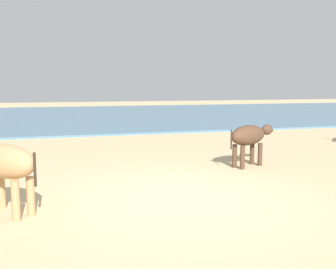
% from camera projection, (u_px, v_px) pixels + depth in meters
% --- Properties ---
extents(ground, '(80.00, 80.00, 0.00)m').
position_uv_depth(ground, '(180.00, 199.00, 6.38)').
color(ground, tan).
extents(sea_water, '(60.00, 20.00, 0.08)m').
position_uv_depth(sea_water, '(88.00, 115.00, 23.87)').
color(sea_water, slate).
rests_on(sea_water, ground).
extents(cow_adult_dark, '(1.45, 0.84, 0.98)m').
position_uv_depth(cow_adult_dark, '(249.00, 137.00, 8.87)').
color(cow_adult_dark, '#4C3323').
rests_on(cow_adult_dark, ground).
extents(cow_second_adult_tan, '(1.29, 1.37, 1.05)m').
position_uv_depth(cow_second_adult_tan, '(4.00, 164.00, 5.55)').
color(cow_second_adult_tan, tan).
rests_on(cow_second_adult_tan, ground).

